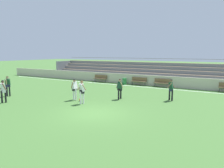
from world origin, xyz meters
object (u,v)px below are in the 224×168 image
bench_near_wall_gap (100,78)px  bench_far_left (139,80)px  player_white_on_ball (75,87)px  trash_bin (125,81)px  bleacher_stand (138,71)px  player_white_deep_cover (3,89)px  player_white_trailing_run (82,90)px  player_dark_overlapping (120,87)px  bench_centre_sideline (162,82)px  player_dark_wide_right (8,84)px  soccer_ball (80,100)px  player_dark_wide_left (171,88)px

bench_near_wall_gap → bench_far_left: bearing=0.0°
player_white_on_ball → trash_bin: bearing=92.0°
bleacher_stand → player_white_deep_cover: bearing=-104.1°
player_white_on_ball → player_white_trailing_run: bearing=-29.6°
bleacher_stand → player_dark_overlapping: 10.93m
bench_centre_sideline → player_white_trailing_run: player_white_trailing_run is taller
bench_far_left → player_dark_overlapping: bearing=-78.4°
player_dark_wide_right → player_dark_overlapping: bearing=22.8°
player_white_trailing_run → soccer_ball: player_white_trailing_run is taller
trash_bin → player_dark_overlapping: player_dark_overlapping is taller
player_dark_overlapping → bench_near_wall_gap: bearing=131.7°
trash_bin → soccer_ball: trash_bin is taller
player_white_deep_cover → player_dark_wide_right: size_ratio=0.99×
bench_centre_sideline → player_white_trailing_run: bearing=-104.9°
trash_bin → bench_far_left: bearing=10.9°
bench_centre_sideline → trash_bin: (-4.40, -0.32, -0.17)m
player_dark_overlapping → player_white_on_ball: bearing=-145.2°
player_white_deep_cover → player_dark_wide_right: (-1.95, 1.72, 0.01)m
bench_near_wall_gap → player_white_deep_cover: size_ratio=1.06×
bench_centre_sideline → soccer_ball: bearing=-109.4°
bench_far_left → player_dark_wide_right: size_ratio=1.05×
player_white_on_ball → soccer_ball: size_ratio=7.61×
trash_bin → player_white_trailing_run: player_white_trailing_run is taller
player_dark_overlapping → trash_bin: bearing=113.9°
player_white_on_ball → player_dark_wide_left: size_ratio=1.00×
bleacher_stand → bench_far_left: bearing=-65.5°
bench_centre_sideline → player_dark_wide_left: bearing=-67.4°
player_dark_wide_left → player_white_deep_cover: bearing=-146.6°
player_white_on_ball → player_dark_wide_right: bearing=-164.1°
bench_near_wall_gap → player_white_deep_cover: (-0.07, -13.10, 0.47)m
soccer_ball → player_dark_overlapping: bearing=42.7°
bench_centre_sideline → player_white_trailing_run: (-2.78, -10.44, 0.48)m
bench_near_wall_gap → player_dark_overlapping: player_dark_overlapping is taller
player_white_trailing_run → soccer_ball: (-0.67, 0.65, -0.91)m
player_dark_wide_left → player_dark_wide_right: size_ratio=0.98×
trash_bin → player_dark_wide_right: size_ratio=0.44×
bench_centre_sideline → player_white_trailing_run: size_ratio=1.05×
bench_near_wall_gap → bench_centre_sideline: (7.97, 0.00, 0.00)m
player_dark_overlapping → player_dark_wide_left: (3.69, 1.55, 0.03)m
bleacher_stand → player_dark_wide_right: bearing=-112.6°
player_white_on_ball → player_dark_wide_left: bearing=28.4°
bench_centre_sideline → player_dark_wide_right: (-9.98, -11.39, 0.48)m
bench_near_wall_gap → player_white_deep_cover: player_white_deep_cover is taller
player_dark_overlapping → bleacher_stand: bearing=105.3°
bench_near_wall_gap → soccer_ball: bearing=-65.2°
bench_centre_sideline → trash_bin: bearing=-175.8°
bleacher_stand → player_dark_wide_right: (-5.94, -14.26, -0.26)m
player_dark_overlapping → player_dark_wide_right: bearing=-157.2°
soccer_ball → bleacher_stand: bearing=92.6°
bleacher_stand → player_white_deep_cover: bleacher_stand is taller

